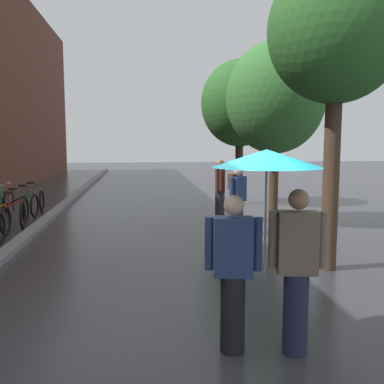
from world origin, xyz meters
name	(u,v)px	position (x,y,z in m)	size (l,w,h in m)	color
ground_plane	(196,343)	(0.00, 0.00, 0.00)	(80.00, 80.00, 0.00)	#2D2D33
kerb_strip	(62,206)	(-3.20, 10.00, 0.06)	(0.30, 36.00, 0.12)	slate
street_tree_0	(337,32)	(2.62, 2.48, 3.97)	(2.25, 2.25, 5.21)	#473323
street_tree_1	(275,98)	(2.91, 6.63, 3.31)	(2.58, 2.58, 4.78)	#473323
street_tree_2	(240,104)	(2.79, 10.24, 3.46)	(2.65, 2.65, 4.96)	#473323
parked_bicycle_5	(1,215)	(-4.06, 6.57, 0.38)	(1.15, 0.81, 0.96)	black
parked_bicycle_6	(6,210)	(-4.21, 7.44, 0.38)	(1.12, 0.76, 0.96)	black
parked_bicycle_7	(17,205)	(-4.16, 8.30, 0.38)	(1.13, 0.78, 0.96)	black
parked_bicycle_8	(24,201)	(-4.16, 9.14, 0.38)	(1.12, 0.76, 0.96)	black
couple_under_umbrella	(266,220)	(0.69, -0.28, 1.41)	(1.22, 1.11, 2.13)	black
pedestrian_walking_midground	(237,198)	(1.68, 5.46, 0.86)	(0.47, 0.46, 1.60)	#2D2D33
pedestrian_walking_far	(220,190)	(1.54, 7.03, 0.87)	(0.26, 0.59, 1.70)	#2D2D33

